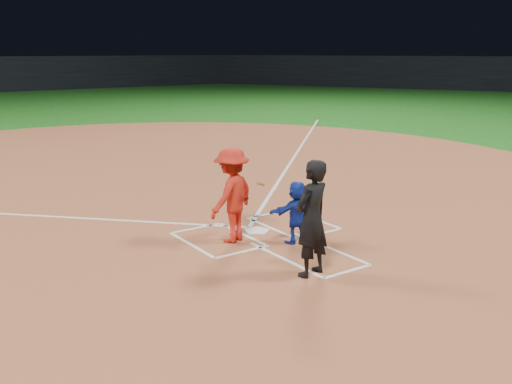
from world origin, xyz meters
TOP-DOWN VIEW (x-y plane):
  - ground at (0.00, 0.00)m, footprint 120.00×120.00m
  - home_plate_dirt at (0.00, 6.00)m, footprint 28.00×28.00m
  - stadium_wall_right at (42.00, 24.00)m, footprint 31.04×52.56m
  - home_plate at (0.00, 0.00)m, footprint 0.60×0.60m
  - catcher at (0.25, -1.05)m, footprint 1.18×0.39m
  - umpire at (-0.63, -2.53)m, footprint 0.82×0.63m
  - chalk_markings at (0.00, 5.29)m, footprint 28.35×17.32m
  - batter_at_plate at (-0.77, -0.23)m, footprint 1.62×1.15m

SIDE VIEW (x-z plane):
  - ground at x=0.00m, z-range 0.00..0.00m
  - home_plate_dirt at x=0.00m, z-range 0.00..0.01m
  - chalk_markings at x=0.00m, z-range 0.01..0.02m
  - home_plate at x=0.00m, z-range 0.01..0.03m
  - catcher at x=0.25m, z-range 0.01..1.27m
  - batter_at_plate at x=-0.77m, z-range 0.01..1.93m
  - umpire at x=-0.63m, z-range 0.01..2.03m
  - stadium_wall_right at x=42.00m, z-range 0.00..3.20m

